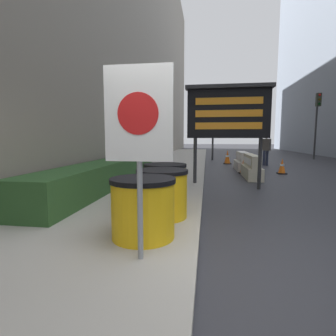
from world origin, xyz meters
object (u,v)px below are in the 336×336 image
Objects in this scene: message_board at (228,113)px; pedestrian_worker at (266,147)px; warning_sign at (139,126)px; jersey_barrier_cream at (251,168)px; jersey_barrier_white at (243,162)px; barrel_drum_back at (165,183)px; barrel_drum_middle at (162,193)px; traffic_cone_mid at (244,166)px; barrel_drum_foreground at (143,208)px; traffic_cone_far at (227,157)px; traffic_light_near_curb at (213,119)px; traffic_cone_near at (282,166)px; traffic_light_far_side at (317,112)px.

message_board reaches higher than pedestrian_worker.
jersey_barrier_cream is (2.30, 7.07, -1.18)m from warning_sign.
barrel_drum_back is at bearing -109.08° from jersey_barrier_white.
barrel_drum_middle is 0.93m from barrel_drum_back.
warning_sign is 3.30× the size of traffic_cone_mid.
jersey_barrier_cream is 1.08× the size of jersey_barrier_white.
barrel_drum_foreground reaches higher than traffic_cone_far.
traffic_cone_mid is at bearing 74.40° from message_board.
warning_sign reaches higher than pedestrian_worker.
traffic_light_near_curb is 4.27m from pedestrian_worker.
traffic_cone_near is 0.14× the size of traffic_light_far_side.
warning_sign is 17.97m from traffic_light_far_side.
pedestrian_worker is at bearing -132.56° from traffic_light_far_side.
traffic_cone_near is at bearing -67.04° from traffic_light_near_curb.
barrel_drum_foreground is 0.30× the size of message_board.
traffic_light_far_side is at bearing 50.09° from jersey_barrier_white.
traffic_cone_near is 0.82× the size of traffic_cone_far.
jersey_barrier_cream is at bearing 62.23° from barrel_drum_back.
pedestrian_worker reaches higher than jersey_barrier_white.
warning_sign is (0.12, -2.47, 1.03)m from barrel_drum_back.
traffic_light_far_side reaches higher than jersey_barrier_cream.
barrel_drum_foreground and barrel_drum_middle have the same top height.
traffic_light_far_side is at bearing 33.01° from traffic_cone_far.
traffic_cone_near reaches higher than traffic_cone_mid.
barrel_drum_middle is 0.53× the size of pedestrian_worker.
barrel_drum_middle is at bearing -110.83° from message_board.
jersey_barrier_cream is 0.46× the size of traffic_light_far_side.
barrel_drum_back is (-0.01, 1.85, 0.00)m from barrel_drum_foreground.
jersey_barrier_white is 3.00× the size of traffic_cone_mid.
traffic_cone_far reaches higher than traffic_cone_near.
pedestrian_worker is (3.87, 11.02, 0.43)m from barrel_drum_foreground.
barrel_drum_middle is 7.73m from traffic_cone_near.
jersey_barrier_cream is 1.88m from traffic_cone_near.
traffic_cone_near is (3.71, 6.78, -0.22)m from barrel_drum_middle.
pedestrian_worker reaches higher than traffic_cone_far.
traffic_cone_near is at bearing -57.11° from pedestrian_worker.
traffic_cone_mid is at bearing 68.10° from barrel_drum_back.
jersey_barrier_cream is at bearing 72.00° from warning_sign.
pedestrian_worker is at bearing 88.94° from traffic_cone_near.
jersey_barrier_cream is 1.24× the size of pedestrian_worker.
barrel_drum_foreground is at bearing -95.75° from barrel_drum_middle.
barrel_drum_foreground is 0.53× the size of pedestrian_worker.
traffic_cone_far is (-0.46, 2.73, 0.01)m from jersey_barrier_white.
barrel_drum_back is at bearing -101.37° from traffic_cone_far.
message_board is 9.60m from traffic_light_near_curb.
pedestrian_worker is at bearing -47.01° from traffic_light_near_curb.
jersey_barrier_cream is at bearing 67.20° from barrel_drum_middle.
barrel_drum_foreground is 11.74m from traffic_cone_far.
message_board reaches higher than traffic_cone_near.
traffic_light_near_curb reaches higher than traffic_cone_near.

